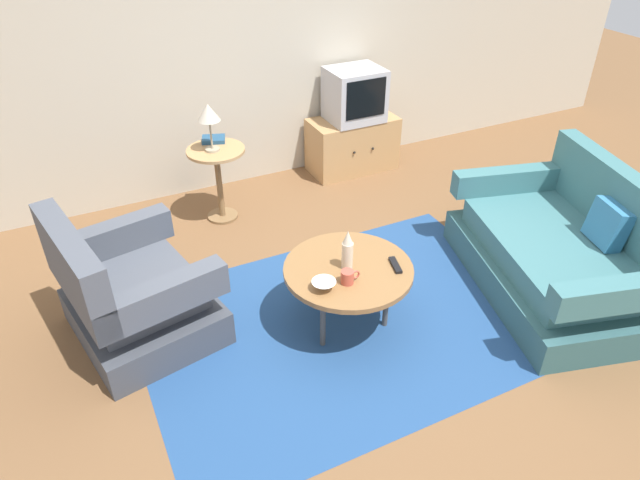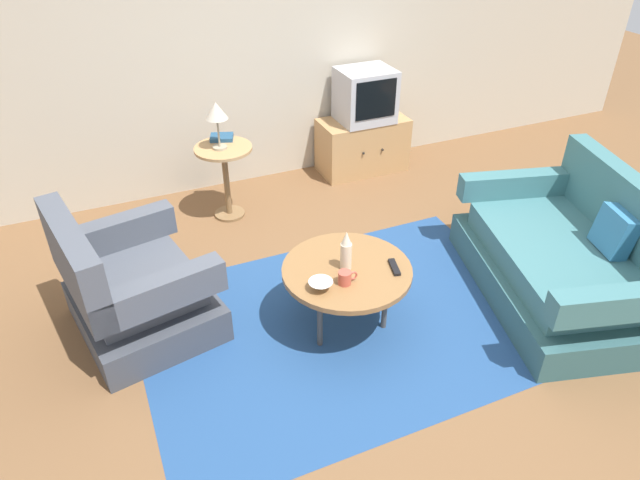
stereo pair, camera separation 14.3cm
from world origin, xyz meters
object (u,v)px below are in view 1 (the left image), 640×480
at_px(table_lamp, 209,115).
at_px(book, 213,139).
at_px(coffee_table, 348,272).
at_px(bowl, 324,285).
at_px(armchair, 132,297).
at_px(tv_remote_dark, 395,265).
at_px(couch, 562,255).
at_px(side_table, 218,169).
at_px(mug, 348,277).
at_px(tv_stand, 352,144).
at_px(television, 355,95).
at_px(vase, 347,250).

xyz_separation_m(table_lamp, book, (0.06, 0.18, -0.29)).
height_order(coffee_table, table_lamp, table_lamp).
bearing_deg(table_lamp, bowl, -86.27).
distance_m(armchair, tv_remote_dark, 1.68).
bearing_deg(armchair, tv_remote_dark, 56.33).
height_order(couch, side_table, couch).
bearing_deg(mug, couch, -6.19).
relative_size(couch, table_lamp, 4.54).
relative_size(armchair, book, 4.67).
height_order(coffee_table, mug, mug).
bearing_deg(table_lamp, mug, -81.31).
xyz_separation_m(bowl, book, (-0.05, 1.97, 0.17)).
distance_m(tv_stand, mug, 2.49).
relative_size(television, mug, 3.98).
bearing_deg(tv_remote_dark, side_table, -147.26).
bearing_deg(table_lamp, side_table, 31.66).
height_order(bowl, tv_remote_dark, bowl).
height_order(side_table, book, book).
bearing_deg(side_table, tv_stand, 12.92).
xyz_separation_m(table_lamp, mug, (0.28, -1.81, -0.44)).
bearing_deg(tv_remote_dark, tv_stand, 172.37).
bearing_deg(book, vase, -62.23).
xyz_separation_m(armchair, couch, (2.83, -0.83, -0.02)).
distance_m(vase, bowl, 0.28).
bearing_deg(television, couch, -79.88).
height_order(armchair, couch, armchair).
xyz_separation_m(mug, book, (-0.21, 1.98, 0.15)).
bearing_deg(vase, table_lamp, 101.76).
bearing_deg(couch, book, 55.61).
height_order(armchair, bowl, armchair).
bearing_deg(book, tv_stand, 26.14).
bearing_deg(tv_stand, television, -90.00).
relative_size(tv_remote_dark, book, 0.74).
xyz_separation_m(armchair, television, (2.42, 1.50, 0.47)).
height_order(armchair, television, television).
xyz_separation_m(table_lamp, vase, (0.35, -1.66, -0.35)).
bearing_deg(table_lamp, armchair, -128.49).
distance_m(couch, mug, 1.66).
distance_m(tv_stand, vase, 2.35).
bearing_deg(coffee_table, television, 60.37).
bearing_deg(book, tv_remote_dark, -55.04).
distance_m(side_table, tv_remote_dark, 1.91).
bearing_deg(bowl, tv_stand, 57.32).
xyz_separation_m(armchair, tv_stand, (2.42, 1.51, -0.04)).
bearing_deg(couch, table_lamp, 58.97).
relative_size(mug, book, 0.55).
bearing_deg(tv_stand, armchair, -147.98).
height_order(armchair, tv_remote_dark, armchair).
xyz_separation_m(armchair, coffee_table, (1.27, -0.51, 0.13)).
bearing_deg(tv_remote_dark, armchair, -97.81).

